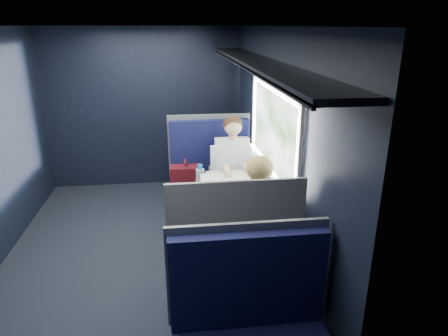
{
  "coord_description": "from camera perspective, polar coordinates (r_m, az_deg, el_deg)",
  "views": [
    {
      "loc": [
        0.43,
        -3.75,
        2.31
      ],
      "look_at": [
        0.9,
        0.0,
        0.95
      ],
      "focal_mm": 32.0,
      "sensor_mm": 36.0,
      "label": 1
    }
  ],
  "objects": [
    {
      "name": "woman",
      "position": [
        3.5,
        4.74,
        -7.19
      ],
      "size": [
        0.53,
        0.56,
        1.32
      ],
      "color": "black",
      "rests_on": "ground"
    },
    {
      "name": "man",
      "position": [
        4.78,
        1.33,
        0.3
      ],
      "size": [
        0.53,
        0.56,
        1.32
      ],
      "color": "black",
      "rests_on": "ground"
    },
    {
      "name": "table",
      "position": [
        4.14,
        1.82,
        -3.66
      ],
      "size": [
        0.62,
        1.0,
        0.74
      ],
      "color": "#54565E",
      "rests_on": "ground"
    },
    {
      "name": "ground",
      "position": [
        4.43,
        -11.9,
        -12.21
      ],
      "size": [
        2.8,
        4.2,
        0.01
      ],
      "primitive_type": "cube",
      "color": "black"
    },
    {
      "name": "seat_bay_far",
      "position": [
        3.47,
        1.01,
        -13.32
      ],
      "size": [
        1.04,
        0.62,
        1.26
      ],
      "color": "black",
      "rests_on": "ground"
    },
    {
      "name": "seat_row_front",
      "position": [
        5.88,
        -2.67,
        0.9
      ],
      "size": [
        1.04,
        0.51,
        1.16
      ],
      "color": "black",
      "rests_on": "ground"
    },
    {
      "name": "seat_bay_near",
      "position": [
        5.01,
        -2.01,
        -2.36
      ],
      "size": [
        1.04,
        0.62,
        1.26
      ],
      "color": "black",
      "rests_on": "ground"
    },
    {
      "name": "bottle_small",
      "position": [
        4.46,
        4.92,
        0.43
      ],
      "size": [
        0.07,
        0.07,
        0.22
      ],
      "color": "silver",
      "rests_on": "table"
    },
    {
      "name": "papers",
      "position": [
        4.1,
        0.47,
        -2.7
      ],
      "size": [
        0.59,
        0.81,
        0.01
      ],
      "primitive_type": "cube",
      "rotation": [
        0.0,
        0.0,
        -0.06
      ],
      "color": "white",
      "rests_on": "table"
    },
    {
      "name": "room_shell",
      "position": [
        3.87,
        -13.1,
        6.82
      ],
      "size": [
        3.0,
        4.4,
        2.4
      ],
      "color": "black",
      "rests_on": "ground"
    },
    {
      "name": "cup",
      "position": [
        4.44,
        3.85,
        -0.34
      ],
      "size": [
        0.07,
        0.07,
        0.1
      ],
      "primitive_type": "cylinder",
      "color": "white",
      "rests_on": "table"
    },
    {
      "name": "laptop",
      "position": [
        4.17,
        6.32,
        -1.57
      ],
      "size": [
        0.3,
        0.35,
        0.22
      ],
      "color": "silver",
      "rests_on": "table"
    }
  ]
}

